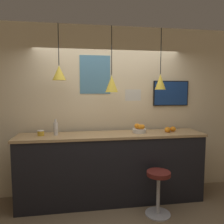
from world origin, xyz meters
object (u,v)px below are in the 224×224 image
(spread_jar, at_px, (41,133))
(mounted_tv, at_px, (171,93))
(fruit_bowl, at_px, (139,129))
(juice_bottle, at_px, (56,128))
(bar_stool, at_px, (158,185))

(spread_jar, xyz_separation_m, mounted_tv, (2.24, 0.32, 0.60))
(fruit_bowl, relative_size, mounted_tv, 0.35)
(mounted_tv, bearing_deg, juice_bottle, -170.95)
(juice_bottle, xyz_separation_m, spread_jar, (-0.22, 0.00, -0.06))
(fruit_bowl, xyz_separation_m, juice_bottle, (-1.34, 0.00, 0.05))
(fruit_bowl, height_order, spread_jar, fruit_bowl)
(fruit_bowl, xyz_separation_m, mounted_tv, (0.67, 0.32, 0.58))
(bar_stool, height_order, fruit_bowl, fruit_bowl)
(mounted_tv, bearing_deg, fruit_bowl, -154.50)
(juice_bottle, bearing_deg, bar_stool, -20.06)
(bar_stool, height_order, spread_jar, spread_jar)
(spread_jar, distance_m, mounted_tv, 2.34)
(juice_bottle, height_order, mounted_tv, mounted_tv)
(spread_jar, bearing_deg, juice_bottle, -0.00)
(bar_stool, distance_m, mounted_tv, 1.66)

